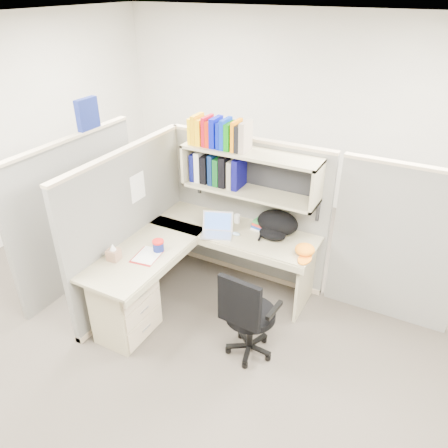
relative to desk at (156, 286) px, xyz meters
The scene contains 14 objects.
ground 0.66m from the desk, 35.01° to the left, with size 6.00×6.00×0.00m, color #3C362E.
room_shell 1.28m from the desk, 35.01° to the left, with size 6.00×6.00×6.00m.
cubicle 0.88m from the desk, 86.86° to the left, with size 3.79×1.84×1.95m.
desk is the anchor object (origin of this frame).
laptop 0.84m from the desk, 65.93° to the left, with size 0.31×0.31×0.22m, color silver, non-canonical shape.
backpack 1.32m from the desk, 48.81° to the left, with size 0.43×0.33×0.25m, color black, non-canonical shape.
orange_cap 1.46m from the desk, 32.33° to the left, with size 0.19×0.22×0.10m, color orange, non-canonical shape.
snack_canister 0.39m from the desk, 108.13° to the left, with size 0.11×0.11×0.11m.
tissue_box 0.52m from the desk, 154.83° to the right, with size 0.11×0.11×0.17m, color #9F755A, non-canonical shape.
mouse 0.95m from the desk, 58.26° to the left, with size 0.08×0.06×0.03m, color #9ABADA.
paper_cup 1.13m from the desk, 70.43° to the left, with size 0.06×0.06×0.09m, color white.
book_stack 1.27m from the desk, 58.06° to the left, with size 0.16×0.21×0.10m, color gray, non-canonical shape.
loose_paper 0.31m from the desk, 152.72° to the left, with size 0.21×0.28×0.00m, color silver, non-canonical shape.
task_chair 0.99m from the desk, ahead, with size 0.50×0.46×0.94m.
Camera 1 is at (1.75, -2.93, 3.01)m, focal length 35.00 mm.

